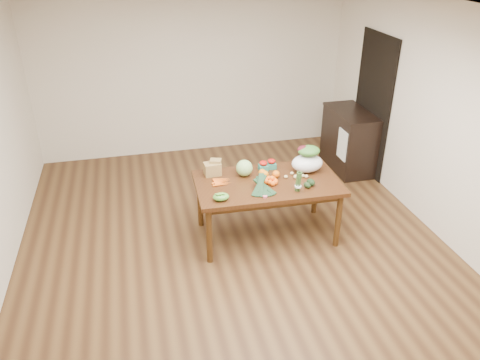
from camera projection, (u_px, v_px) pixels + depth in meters
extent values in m
plane|color=brown|center=(235.00, 249.00, 5.56)|extent=(6.00, 6.00, 0.00)
cube|color=white|center=(234.00, 9.00, 4.29)|extent=(5.00, 6.00, 0.02)
cube|color=silver|center=(192.00, 72.00, 7.50)|extent=(5.00, 0.02, 2.70)
cube|color=silver|center=(443.00, 124.00, 5.45)|extent=(0.02, 6.00, 2.70)
cube|color=#42270F|center=(267.00, 209.00, 5.64)|extent=(1.71, 0.99, 0.75)
cube|color=black|center=(372.00, 105.00, 6.96)|extent=(0.02, 1.00, 2.10)
cube|color=black|center=(349.00, 140.00, 7.27)|extent=(0.52, 1.02, 0.94)
cube|color=white|center=(342.00, 145.00, 6.91)|extent=(0.02, 0.28, 0.45)
sphere|color=#B1D47A|center=(244.00, 168.00, 5.55)|extent=(0.20, 0.20, 0.20)
sphere|color=#FF9B0F|center=(262.00, 173.00, 5.57)|extent=(0.09, 0.09, 0.09)
sphere|color=orange|center=(265.00, 174.00, 5.54)|extent=(0.08, 0.08, 0.08)
sphere|color=#E45D0E|center=(276.00, 174.00, 5.53)|extent=(0.09, 0.09, 0.09)
ellipsoid|color=#69B13C|center=(221.00, 197.00, 5.06)|extent=(0.18, 0.13, 0.08)
ellipsoid|color=#DCC17F|center=(286.00, 177.00, 5.52)|extent=(0.05, 0.04, 0.04)
ellipsoid|color=#D3C07A|center=(296.00, 177.00, 5.52)|extent=(0.06, 0.05, 0.05)
ellipsoid|color=tan|center=(303.00, 176.00, 5.55)|extent=(0.05, 0.04, 0.04)
ellipsoid|color=tan|center=(292.00, 173.00, 5.61)|extent=(0.04, 0.04, 0.04)
ellipsoid|color=#DABF7D|center=(306.00, 176.00, 5.53)|extent=(0.05, 0.04, 0.04)
ellipsoid|color=black|center=(307.00, 185.00, 5.31)|extent=(0.09, 0.11, 0.07)
ellipsoid|color=black|center=(311.00, 182.00, 5.36)|extent=(0.11, 0.14, 0.08)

